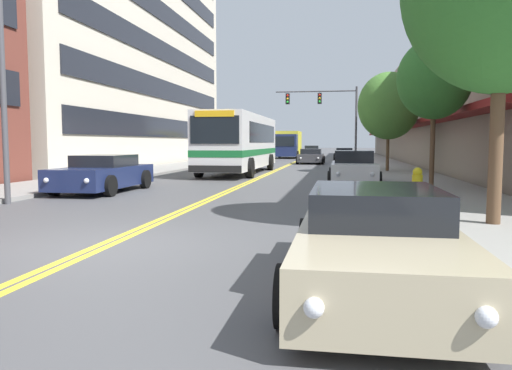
{
  "coord_description": "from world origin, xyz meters",
  "views": [
    {
      "loc": [
        3.9,
        -7.73,
        1.73
      ],
      "look_at": [
        -0.62,
        19.06,
        -0.59
      ],
      "focal_mm": 35.0,
      "sensor_mm": 36.0,
      "label": 1
    }
  ],
  "objects_px": {
    "street_lamp_left_near": "(11,21)",
    "fire_hydrant": "(417,185)",
    "box_truck": "(288,144)",
    "street_tree_right_mid": "(434,79)",
    "car_navy_parked_left_mid": "(103,174)",
    "car_slate_blue_moving_lead": "(312,152)",
    "car_silver_parked_right_far": "(344,154)",
    "car_white_parked_right_mid": "(353,169)",
    "traffic_signal_mast": "(328,108)",
    "car_dark_grey_moving_second": "(311,157)",
    "street_tree_right_far": "(389,106)",
    "car_beige_parked_right_foreground": "(375,241)",
    "city_bus": "(240,141)"
  },
  "relations": [
    {
      "from": "street_lamp_left_near",
      "to": "street_tree_right_far",
      "type": "bearing_deg",
      "value": 54.99
    },
    {
      "from": "car_beige_parked_right_foreground",
      "to": "street_lamp_left_near",
      "type": "xyz_separation_m",
      "value": [
        -9.31,
        6.61,
        4.45
      ]
    },
    {
      "from": "car_slate_blue_moving_lead",
      "to": "street_lamp_left_near",
      "type": "height_order",
      "value": "street_lamp_left_near"
    },
    {
      "from": "car_navy_parked_left_mid",
      "to": "street_lamp_left_near",
      "type": "distance_m",
      "value": 5.83
    },
    {
      "from": "car_slate_blue_moving_lead",
      "to": "car_navy_parked_left_mid",
      "type": "bearing_deg",
      "value": -96.7
    },
    {
      "from": "street_tree_right_far",
      "to": "car_silver_parked_right_far",
      "type": "bearing_deg",
      "value": 95.8
    },
    {
      "from": "city_bus",
      "to": "car_slate_blue_moving_lead",
      "type": "distance_m",
      "value": 30.93
    },
    {
      "from": "street_tree_right_mid",
      "to": "street_lamp_left_near",
      "type": "bearing_deg",
      "value": -154.27
    },
    {
      "from": "city_bus",
      "to": "box_truck",
      "type": "relative_size",
      "value": 1.62
    },
    {
      "from": "fire_hydrant",
      "to": "car_navy_parked_left_mid",
      "type": "bearing_deg",
      "value": 166.29
    },
    {
      "from": "car_beige_parked_right_foreground",
      "to": "car_dark_grey_moving_second",
      "type": "height_order",
      "value": "car_dark_grey_moving_second"
    },
    {
      "from": "car_dark_grey_moving_second",
      "to": "street_tree_right_mid",
      "type": "relative_size",
      "value": 0.86
    },
    {
      "from": "car_slate_blue_moving_lead",
      "to": "car_dark_grey_moving_second",
      "type": "distance_m",
      "value": 17.55
    },
    {
      "from": "city_bus",
      "to": "street_lamp_left_near",
      "type": "height_order",
      "value": "street_lamp_left_near"
    },
    {
      "from": "traffic_signal_mast",
      "to": "fire_hydrant",
      "type": "height_order",
      "value": "traffic_signal_mast"
    },
    {
      "from": "car_beige_parked_right_foreground",
      "to": "car_dark_grey_moving_second",
      "type": "xyz_separation_m",
      "value": [
        -2.76,
        35.08,
        0.01
      ]
    },
    {
      "from": "car_navy_parked_left_mid",
      "to": "street_tree_right_mid",
      "type": "distance_m",
      "value": 12.05
    },
    {
      "from": "car_navy_parked_left_mid",
      "to": "car_slate_blue_moving_lead",
      "type": "relative_size",
      "value": 1.1
    },
    {
      "from": "car_navy_parked_left_mid",
      "to": "car_silver_parked_right_far",
      "type": "distance_m",
      "value": 35.65
    },
    {
      "from": "car_beige_parked_right_foreground",
      "to": "car_silver_parked_right_far",
      "type": "relative_size",
      "value": 1.04
    },
    {
      "from": "car_slate_blue_moving_lead",
      "to": "traffic_signal_mast",
      "type": "distance_m",
      "value": 16.06
    },
    {
      "from": "car_beige_parked_right_foreground",
      "to": "street_tree_right_far",
      "type": "bearing_deg",
      "value": 84.5
    },
    {
      "from": "car_slate_blue_moving_lead",
      "to": "car_dark_grey_moving_second",
      "type": "relative_size",
      "value": 0.99
    },
    {
      "from": "fire_hydrant",
      "to": "car_dark_grey_moving_second",
      "type": "bearing_deg",
      "value": 99.17
    },
    {
      "from": "car_beige_parked_right_foreground",
      "to": "fire_hydrant",
      "type": "bearing_deg",
      "value": 78.37
    },
    {
      "from": "street_lamp_left_near",
      "to": "traffic_signal_mast",
      "type": "bearing_deg",
      "value": 75.68
    },
    {
      "from": "box_truck",
      "to": "street_tree_right_mid",
      "type": "xyz_separation_m",
      "value": [
        8.93,
        -37.16,
        2.38
      ]
    },
    {
      "from": "box_truck",
      "to": "street_tree_right_far",
      "type": "relative_size",
      "value": 1.3
    },
    {
      "from": "car_white_parked_right_mid",
      "to": "traffic_signal_mast",
      "type": "distance_m",
      "value": 23.1
    },
    {
      "from": "car_silver_parked_right_far",
      "to": "street_lamp_left_near",
      "type": "relative_size",
      "value": 0.53
    },
    {
      "from": "car_silver_parked_right_far",
      "to": "car_slate_blue_moving_lead",
      "type": "relative_size",
      "value": 1.02
    },
    {
      "from": "city_bus",
      "to": "box_truck",
      "type": "bearing_deg",
      "value": 90.32
    },
    {
      "from": "street_lamp_left_near",
      "to": "street_tree_right_mid",
      "type": "height_order",
      "value": "street_lamp_left_near"
    },
    {
      "from": "car_slate_blue_moving_lead",
      "to": "fire_hydrant",
      "type": "xyz_separation_m",
      "value": [
        5.3,
        -44.71,
        -0.04
      ]
    },
    {
      "from": "car_beige_parked_right_foreground",
      "to": "car_silver_parked_right_far",
      "type": "xyz_separation_m",
      "value": [
        -0.0,
        44.99,
        -0.0
      ]
    },
    {
      "from": "street_tree_right_mid",
      "to": "box_truck",
      "type": "bearing_deg",
      "value": 103.51
    },
    {
      "from": "car_navy_parked_left_mid",
      "to": "traffic_signal_mast",
      "type": "distance_m",
      "value": 28.02
    },
    {
      "from": "street_tree_right_mid",
      "to": "city_bus",
      "type": "bearing_deg",
      "value": 133.16
    },
    {
      "from": "car_navy_parked_left_mid",
      "to": "car_white_parked_right_mid",
      "type": "bearing_deg",
      "value": 25.09
    },
    {
      "from": "fire_hydrant",
      "to": "car_beige_parked_right_foreground",
      "type": "bearing_deg",
      "value": -101.63
    },
    {
      "from": "car_navy_parked_left_mid",
      "to": "fire_hydrant",
      "type": "height_order",
      "value": "car_navy_parked_left_mid"
    },
    {
      "from": "car_beige_parked_right_foreground",
      "to": "street_tree_right_mid",
      "type": "xyz_separation_m",
      "value": [
        2.78,
        12.44,
        3.36
      ]
    },
    {
      "from": "car_slate_blue_moving_lead",
      "to": "box_truck",
      "type": "distance_m",
      "value": 4.0
    },
    {
      "from": "city_bus",
      "to": "car_dark_grey_moving_second",
      "type": "relative_size",
      "value": 2.59
    },
    {
      "from": "street_lamp_left_near",
      "to": "fire_hydrant",
      "type": "height_order",
      "value": "street_lamp_left_near"
    },
    {
      "from": "city_bus",
      "to": "traffic_signal_mast",
      "type": "distance_m",
      "value": 16.29
    },
    {
      "from": "car_beige_parked_right_foreground",
      "to": "street_tree_right_far",
      "type": "height_order",
      "value": "street_tree_right_far"
    },
    {
      "from": "city_bus",
      "to": "street_tree_right_far",
      "type": "bearing_deg",
      "value": 8.85
    },
    {
      "from": "traffic_signal_mast",
      "to": "car_white_parked_right_mid",
      "type": "bearing_deg",
      "value": -85.92
    },
    {
      "from": "car_navy_parked_left_mid",
      "to": "traffic_signal_mast",
      "type": "xyz_separation_m",
      "value": [
        7.13,
        26.8,
        3.98
      ]
    }
  ]
}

